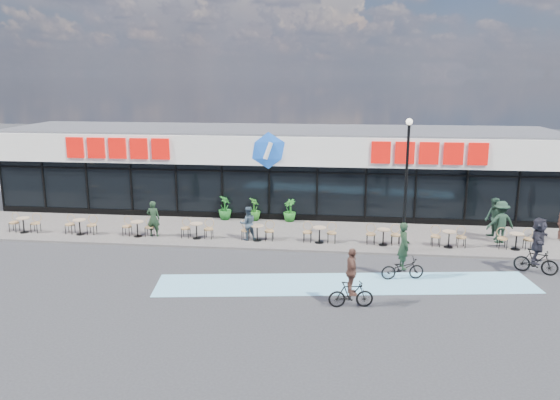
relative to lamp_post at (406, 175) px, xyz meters
name	(u,v)px	position (x,y,z in m)	size (l,w,h in m)	color
ground	(246,266)	(-6.46, -2.30, -3.46)	(120.00, 120.00, 0.00)	#28282B
sidewalk	(263,233)	(-6.46, 2.20, -3.41)	(44.00, 5.00, 0.10)	#625B57
bike_lane	(345,284)	(-2.46, -3.80, -3.46)	(14.00, 2.20, 0.01)	#6EB2D1
building	(276,168)	(-6.46, 7.63, -1.13)	(30.60, 6.57, 4.75)	black
lamp_post	(406,175)	(0.00, 0.00, 0.00)	(0.28, 0.28, 5.73)	black
bistro_set_0	(24,223)	(-17.94, 0.93, -2.91)	(1.54, 0.62, 0.90)	#A28268
bistro_set_1	(81,225)	(-15.08, 0.93, -2.91)	(1.54, 0.62, 0.90)	#A28268
bistro_set_2	(138,227)	(-12.22, 0.93, -2.91)	(1.54, 0.62, 0.90)	#A28268
bistro_set_3	(197,229)	(-9.36, 0.93, -2.91)	(1.54, 0.62, 0.90)	#A28268
bistro_set_4	(258,231)	(-6.50, 0.93, -2.91)	(1.54, 0.62, 0.90)	#A28268
bistro_set_5	(320,233)	(-3.64, 0.93, -2.91)	(1.54, 0.62, 0.90)	#A28268
bistro_set_6	(383,235)	(-0.78, 0.93, -2.91)	(1.54, 0.62, 0.90)	#A28268
bistro_set_7	(449,237)	(2.08, 0.93, -2.91)	(1.54, 0.62, 0.90)	#A28268
bistro_set_8	(516,239)	(4.94, 0.93, -2.91)	(1.54, 0.62, 0.90)	#A28268
potted_plant_left	(254,209)	(-7.23, 4.40, -2.77)	(0.67, 0.67, 1.19)	#1E5518
potted_plant_mid	(225,208)	(-8.79, 4.41, -2.74)	(0.70, 0.70, 1.25)	#19571C
potted_plant_right	(290,210)	(-5.36, 4.42, -2.78)	(0.66, 0.66, 1.17)	#1C611B
patron_left	(153,219)	(-11.48, 1.01, -2.51)	(0.62, 0.41, 1.71)	#1A301C
patron_right	(248,223)	(-6.95, 0.93, -2.58)	(0.77, 0.60, 1.57)	#344451
pedestrian_a	(494,219)	(4.37, 2.43, -2.40)	(0.94, 0.73, 1.93)	#1B3125
pedestrian_c	(501,222)	(4.51, 1.84, -2.40)	(1.25, 0.72, 1.93)	#1B3123
cyclist_a	(403,260)	(-0.32, -3.07, -2.69)	(1.73, 0.92, 2.22)	black
cyclist_b	(538,247)	(4.90, -1.84, -2.38)	(1.67, 1.74, 2.25)	black
cyclist_c	(351,283)	(-2.29, -5.88, -2.61)	(1.56, 0.99, 2.05)	black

